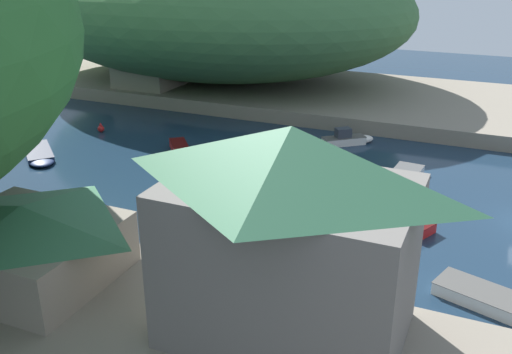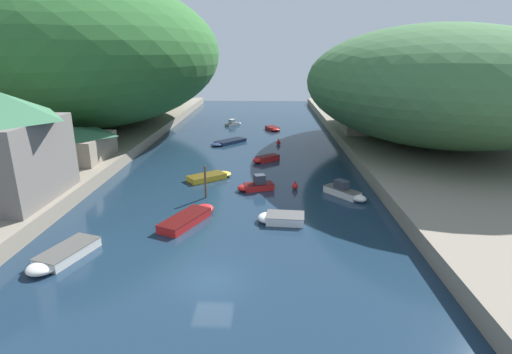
# 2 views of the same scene
# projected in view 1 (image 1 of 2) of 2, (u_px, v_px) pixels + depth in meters

# --- Properties ---
(water_surface) EXTENTS (130.00, 130.00, 0.00)m
(water_surface) POSITION_uv_depth(u_px,v_px,m) (146.00, 161.00, 48.17)
(water_surface) COLOR #192D42
(water_surface) RESTS_ON ground
(right_bank) EXTENTS (22.00, 120.00, 1.44)m
(right_bank) POSITION_uv_depth(u_px,v_px,m) (263.00, 89.00, 69.56)
(right_bank) COLOR gray
(right_bank) RESTS_ON ground
(hillside_right) EXTENTS (34.85, 48.79, 16.09)m
(hillside_right) POSITION_uv_depth(u_px,v_px,m) (215.00, 11.00, 69.73)
(hillside_right) COLOR #3D6B3D
(hillside_right) RESTS_ON right_bank
(waterfront_building) EXTENTS (7.24, 10.46, 9.24)m
(waterfront_building) POSITION_uv_depth(u_px,v_px,m) (289.00, 233.00, 22.90)
(waterfront_building) COLOR slate
(waterfront_building) RESTS_ON left_bank
(boathouse_shed) EXTENTS (7.67, 8.94, 3.87)m
(boathouse_shed) POSITION_uv_depth(u_px,v_px,m) (26.00, 240.00, 28.05)
(boathouse_shed) COLOR gray
(boathouse_shed) RESTS_ON left_bank
(right_bank_cottage) EXTENTS (6.94, 7.26, 5.17)m
(right_bank_cottage) POSITION_uv_depth(u_px,v_px,m) (149.00, 63.00, 66.90)
(right_bank_cottage) COLOR gray
(right_bank_cottage) RESTS_ON right_bank
(boat_red_skiff) EXTENTS (3.64, 5.82, 0.70)m
(boat_red_skiff) POSITION_uv_depth(u_px,v_px,m) (493.00, 301.00, 28.66)
(boat_red_skiff) COLOR silver
(boat_red_skiff) RESTS_ON water_surface
(boat_near_quay) EXTENTS (4.08, 2.32, 0.72)m
(boat_near_quay) POSITION_uv_depth(u_px,v_px,m) (405.00, 176.00, 44.19)
(boat_near_quay) COLOR white
(boat_near_quay) RESTS_ON water_surface
(boat_far_right_bank) EXTENTS (2.99, 4.10, 0.62)m
(boat_far_right_bank) POSITION_uv_depth(u_px,v_px,m) (7.00, 118.00, 59.25)
(boat_far_right_bank) COLOR red
(boat_far_right_bank) RESTS_ON water_surface
(boat_yellow_tender) EXTENTS (5.35, 4.75, 0.58)m
(boat_yellow_tender) POSITION_uv_depth(u_px,v_px,m) (227.00, 187.00, 42.31)
(boat_yellow_tender) COLOR gold
(boat_yellow_tender) RESTS_ON water_surface
(boat_small_dinghy) EXTENTS (5.77, 6.22, 0.49)m
(boat_small_dinghy) POSITION_uv_depth(u_px,v_px,m) (39.00, 155.00, 48.91)
(boat_small_dinghy) COLOR navy
(boat_small_dinghy) RESTS_ON water_surface
(boat_open_rowboat) EXTENTS (4.09, 4.59, 1.57)m
(boat_open_rowboat) POSITION_uv_depth(u_px,v_px,m) (349.00, 139.00, 52.17)
(boat_open_rowboat) COLOR silver
(boat_open_rowboat) RESTS_ON water_surface
(boat_cabin_cruiser) EXTENTS (3.85, 3.48, 0.72)m
(boat_cabin_cruiser) POSITION_uv_depth(u_px,v_px,m) (180.00, 148.00, 50.13)
(boat_cabin_cruiser) COLOR red
(boat_cabin_cruiser) RESTS_ON water_surface
(boat_navy_launch) EXTENTS (4.41, 6.62, 0.71)m
(boat_navy_launch) POSITION_uv_depth(u_px,v_px,m) (384.00, 215.00, 37.78)
(boat_navy_launch) COLOR red
(boat_navy_launch) RESTS_ON water_surface
(boat_white_cruiser) EXTENTS (4.03, 2.42, 1.62)m
(boat_white_cruiser) POSITION_uv_depth(u_px,v_px,m) (297.00, 169.00, 45.17)
(boat_white_cruiser) COLOR red
(boat_white_cruiser) RESTS_ON water_surface
(mooring_post_middle) EXTENTS (0.22, 0.22, 3.34)m
(mooring_post_middle) POSITION_uv_depth(u_px,v_px,m) (307.00, 181.00, 39.75)
(mooring_post_middle) COLOR brown
(mooring_post_middle) RESTS_ON water_surface
(channel_buoy_near) EXTENTS (0.64, 0.64, 0.96)m
(channel_buoy_near) POSITION_uv_depth(u_px,v_px,m) (101.00, 128.00, 55.58)
(channel_buoy_near) COLOR red
(channel_buoy_near) RESTS_ON water_surface
(channel_buoy_far) EXTENTS (0.64, 0.64, 0.95)m
(channel_buoy_far) POSITION_uv_depth(u_px,v_px,m) (309.00, 153.00, 48.89)
(channel_buoy_far) COLOR red
(channel_buoy_far) RESTS_ON water_surface
(person_on_quay) EXTENTS (0.22, 0.38, 1.69)m
(person_on_quay) POSITION_uv_depth(u_px,v_px,m) (231.00, 276.00, 26.92)
(person_on_quay) COLOR #282D3D
(person_on_quay) RESTS_ON left_bank
(person_by_boathouse) EXTENTS (0.33, 0.43, 1.69)m
(person_by_boathouse) POSITION_uv_depth(u_px,v_px,m) (223.00, 269.00, 27.50)
(person_by_boathouse) COLOR #282D3D
(person_by_boathouse) RESTS_ON left_bank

